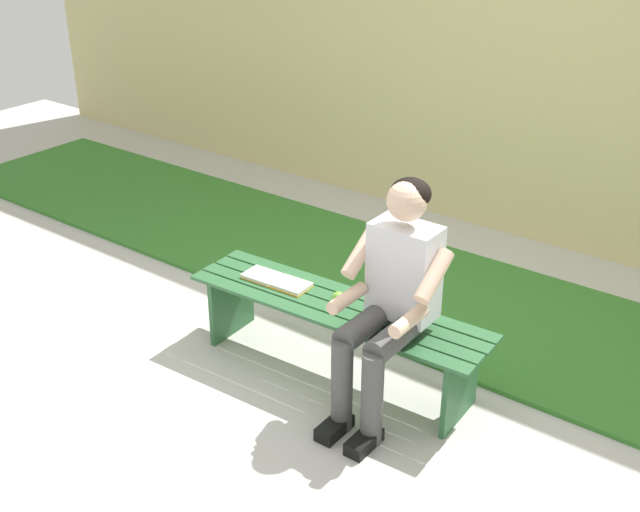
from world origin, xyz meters
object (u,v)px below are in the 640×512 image
bench_near (336,320)px  apple (338,299)px  book_open (276,281)px  person_seated (391,294)px

bench_near → apple: bearing=165.4°
apple → book_open: size_ratio=0.18×
bench_near → book_open: book_open is taller
apple → bench_near: bearing=-14.6°
bench_near → apple: (-0.01, 0.00, 0.14)m
person_seated → book_open: 0.85m
bench_near → book_open: 0.43m
bench_near → book_open: (0.42, 0.01, 0.11)m
bench_near → apple: 0.14m
apple → person_seated: bearing=165.9°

